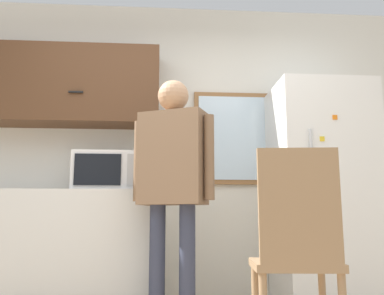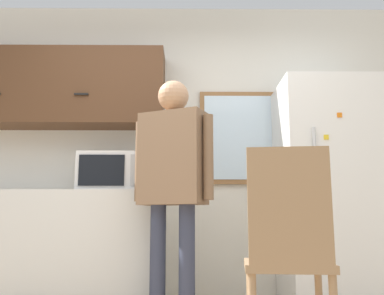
{
  "view_description": "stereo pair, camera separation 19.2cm",
  "coord_description": "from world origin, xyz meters",
  "px_view_note": "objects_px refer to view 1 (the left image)",
  "views": [
    {
      "loc": [
        -0.06,
        -1.96,
        0.68
      ],
      "look_at": [
        0.16,
        1.02,
        1.2
      ],
      "focal_mm": 40.0,
      "sensor_mm": 36.0,
      "label": 1
    },
    {
      "loc": [
        0.13,
        -1.97,
        0.68
      ],
      "look_at": [
        0.16,
        1.02,
        1.2
      ],
      "focal_mm": 40.0,
      "sensor_mm": 36.0,
      "label": 2
    }
  ],
  "objects_px": {
    "microwave": "(107,172)",
    "person": "(173,170)",
    "refrigerator": "(323,193)",
    "chair": "(297,245)"
  },
  "relations": [
    {
      "from": "microwave",
      "to": "person",
      "type": "bearing_deg",
      "value": -45.38
    },
    {
      "from": "microwave",
      "to": "refrigerator",
      "type": "bearing_deg",
      "value": -2.05
    },
    {
      "from": "person",
      "to": "refrigerator",
      "type": "height_order",
      "value": "refrigerator"
    },
    {
      "from": "refrigerator",
      "to": "chair",
      "type": "xyz_separation_m",
      "value": [
        -0.65,
        -1.28,
        -0.35
      ]
    },
    {
      "from": "microwave",
      "to": "chair",
      "type": "height_order",
      "value": "microwave"
    },
    {
      "from": "person",
      "to": "chair",
      "type": "relative_size",
      "value": 1.62
    },
    {
      "from": "person",
      "to": "refrigerator",
      "type": "bearing_deg",
      "value": 45.05
    },
    {
      "from": "refrigerator",
      "to": "chair",
      "type": "height_order",
      "value": "refrigerator"
    },
    {
      "from": "chair",
      "to": "refrigerator",
      "type": "bearing_deg",
      "value": -110.35
    },
    {
      "from": "person",
      "to": "refrigerator",
      "type": "xyz_separation_m",
      "value": [
        1.26,
        0.47,
        -0.13
      ]
    }
  ]
}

